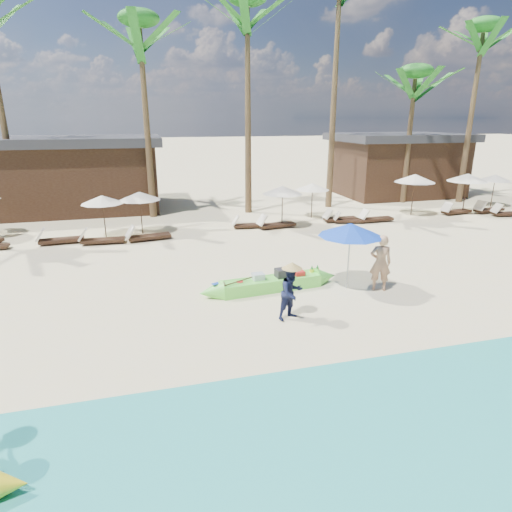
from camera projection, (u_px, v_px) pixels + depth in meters
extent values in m
plane|color=beige|center=(293.00, 317.00, 12.02)|extent=(240.00, 240.00, 0.00)
cube|color=tan|center=(390.00, 441.00, 7.42)|extent=(240.00, 4.50, 0.01)
cube|color=#65E947|center=(271.00, 284.00, 13.89)|extent=(3.36, 0.99, 0.40)
cube|color=white|center=(271.00, 283.00, 13.89)|extent=(2.89, 0.76, 0.18)
cube|color=#262628|center=(283.00, 274.00, 13.94)|extent=(0.50, 0.41, 0.37)
cube|color=silver|center=(258.00, 278.00, 13.72)|extent=(0.39, 0.35, 0.29)
cube|color=red|center=(299.00, 274.00, 14.10)|extent=(0.34, 0.29, 0.23)
cylinder|color=red|center=(240.00, 283.00, 13.55)|extent=(0.23, 0.23, 0.09)
cylinder|color=#262628|center=(233.00, 285.00, 13.37)|extent=(0.21, 0.21, 0.08)
sphere|color=tan|center=(223.00, 285.00, 13.30)|extent=(0.19, 0.19, 0.19)
cylinder|color=yellow|center=(312.00, 272.00, 14.40)|extent=(0.15, 0.15, 0.19)
cylinder|color=yellow|center=(317.00, 271.00, 14.47)|extent=(0.15, 0.15, 0.19)
imported|color=tan|center=(380.00, 263.00, 13.67)|extent=(0.80, 0.67, 1.86)
imported|color=#151A3A|center=(291.00, 293.00, 11.73)|extent=(0.91, 0.82, 1.54)
cylinder|color=#99999E|center=(349.00, 257.00, 13.77)|extent=(0.05, 0.05, 2.13)
cone|color=blue|center=(351.00, 230.00, 13.49)|extent=(2.04, 2.04, 0.42)
cylinder|color=#342215|center=(104.00, 217.00, 19.79)|extent=(0.05, 0.05, 1.93)
cone|color=beige|center=(102.00, 200.00, 19.53)|extent=(1.93, 1.93, 0.39)
cube|color=#342215|center=(62.00, 240.00, 19.03)|extent=(1.90, 0.74, 0.13)
cube|color=beige|center=(40.00, 234.00, 18.67)|extent=(0.46, 0.63, 0.54)
cube|color=#342215|center=(103.00, 240.00, 19.00)|extent=(1.87, 0.69, 0.13)
cube|color=beige|center=(83.00, 234.00, 18.74)|extent=(0.44, 0.62, 0.54)
cylinder|color=#342215|center=(141.00, 213.00, 20.46)|extent=(0.05, 0.05, 1.97)
cone|color=beige|center=(140.00, 196.00, 20.20)|extent=(1.97, 1.97, 0.39)
cube|color=#342215|center=(150.00, 237.00, 19.57)|extent=(1.96, 0.90, 0.13)
cube|color=beige|center=(130.00, 231.00, 19.14)|extent=(0.51, 0.67, 0.55)
cylinder|color=#342215|center=(282.00, 207.00, 21.64)|extent=(0.05, 0.05, 2.06)
cone|color=beige|center=(283.00, 190.00, 21.37)|extent=(2.06, 2.06, 0.41)
cube|color=#342215|center=(250.00, 225.00, 21.73)|extent=(1.69, 0.67, 0.12)
cube|color=beige|center=(236.00, 220.00, 21.52)|extent=(0.41, 0.56, 0.48)
cube|color=#342215|center=(277.00, 225.00, 21.72)|extent=(1.96, 0.86, 0.13)
cube|color=beige|center=(262.00, 220.00, 21.32)|extent=(0.50, 0.66, 0.55)
cylinder|color=#342215|center=(312.00, 201.00, 23.76)|extent=(0.05, 0.05, 1.88)
cone|color=beige|center=(312.00, 186.00, 23.52)|extent=(1.88, 1.88, 0.38)
cube|color=#342215|center=(341.00, 219.00, 23.07)|extent=(1.80, 0.59, 0.13)
cube|color=beige|center=(328.00, 214.00, 22.78)|extent=(0.41, 0.58, 0.52)
cube|color=#342215|center=(349.00, 221.00, 22.74)|extent=(1.62, 0.87, 0.11)
cube|color=beige|center=(337.00, 216.00, 22.65)|extent=(0.46, 0.57, 0.45)
cylinder|color=#342215|center=(413.00, 195.00, 24.34)|extent=(0.06, 0.06, 2.27)
cone|color=beige|center=(415.00, 178.00, 24.04)|extent=(2.27, 2.27, 0.45)
cube|color=#342215|center=(376.00, 219.00, 23.03)|extent=(1.82, 0.64, 0.13)
cube|color=beige|center=(364.00, 214.00, 22.72)|extent=(0.42, 0.60, 0.53)
cylinder|color=#342215|center=(465.00, 194.00, 24.76)|extent=(0.06, 0.06, 2.26)
cone|color=beige|center=(468.00, 177.00, 24.47)|extent=(2.26, 2.26, 0.45)
cube|color=#342215|center=(457.00, 211.00, 24.87)|extent=(1.87, 0.83, 0.13)
cube|color=beige|center=(447.00, 207.00, 24.47)|extent=(0.48, 0.64, 0.53)
cube|color=#342215|center=(489.00, 210.00, 25.26)|extent=(1.98, 0.92, 0.13)
cube|color=beige|center=(480.00, 205.00, 24.83)|extent=(0.52, 0.68, 0.56)
cylinder|color=#342215|center=(493.00, 191.00, 26.78)|extent=(0.05, 0.05, 1.95)
cone|color=beige|center=(495.00, 178.00, 26.52)|extent=(1.95, 1.95, 0.39)
cube|color=#342215|center=(509.00, 213.00, 24.35)|extent=(1.90, 0.94, 0.13)
cube|color=beige|center=(497.00, 208.00, 24.21)|extent=(0.52, 0.66, 0.53)
cone|color=brown|center=(2.00, 116.00, 21.68)|extent=(0.40, 0.40, 10.89)
cone|color=brown|center=(147.00, 124.00, 22.78)|extent=(0.40, 0.40, 10.08)
ellipsoid|color=#1C6A1A|center=(139.00, 18.00, 21.23)|extent=(2.08, 2.08, 0.88)
cone|color=brown|center=(248.00, 113.00, 23.70)|extent=(0.40, 0.40, 11.26)
cone|color=brown|center=(334.00, 96.00, 25.03)|extent=(0.40, 0.40, 13.16)
cone|color=brown|center=(409.00, 139.00, 27.25)|extent=(0.40, 0.40, 8.07)
ellipsoid|color=#1C6A1A|center=(416.00, 71.00, 26.01)|extent=(2.08, 2.08, 0.88)
cone|color=brown|center=(471.00, 118.00, 26.99)|extent=(0.40, 0.40, 10.64)
ellipsoid|color=#1C6A1A|center=(485.00, 24.00, 25.35)|extent=(2.08, 2.08, 0.88)
cube|color=#342215|center=(70.00, 178.00, 25.59)|extent=(10.00, 6.00, 3.80)
cube|color=#2D2D33|center=(65.00, 141.00, 24.93)|extent=(10.80, 6.60, 0.50)
cube|color=#342215|center=(396.00, 168.00, 30.93)|extent=(8.00, 6.00, 3.80)
cube|color=#2D2D33|center=(399.00, 137.00, 30.27)|extent=(8.80, 6.60, 0.50)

